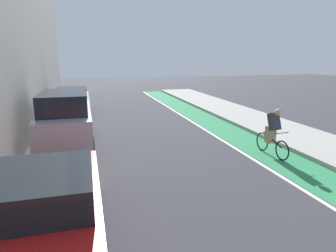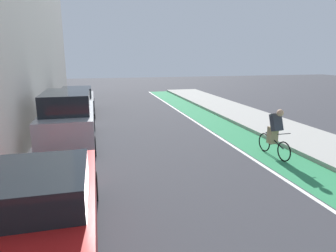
{
  "view_description": "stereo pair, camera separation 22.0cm",
  "coord_description": "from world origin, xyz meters",
  "px_view_note": "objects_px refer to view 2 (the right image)",
  "views": [
    {
      "loc": [
        -2.41,
        6.01,
        3.22
      ],
      "look_at": [
        -0.27,
        13.72,
        1.3
      ],
      "focal_mm": 31.15,
      "sensor_mm": 36.0,
      "label": 1
    },
    {
      "loc": [
        -2.2,
        5.95,
        3.22
      ],
      "look_at": [
        -0.27,
        13.72,
        1.3
      ],
      "focal_mm": 31.15,
      "sensor_mm": 36.0,
      "label": 2
    }
  ],
  "objects_px": {
    "parked_suv_silver": "(68,117)",
    "parked_sedan_gray": "(78,100)",
    "parked_sedan_red": "(37,209)",
    "cyclist_trailing": "(275,132)"
  },
  "relations": [
    {
      "from": "parked_sedan_gray",
      "to": "cyclist_trailing",
      "type": "xyz_separation_m",
      "value": [
        6.65,
        -9.18,
        0.02
      ]
    },
    {
      "from": "parked_suv_silver",
      "to": "cyclist_trailing",
      "type": "bearing_deg",
      "value": -24.95
    },
    {
      "from": "parked_sedan_red",
      "to": "cyclist_trailing",
      "type": "bearing_deg",
      "value": 26.97
    },
    {
      "from": "parked_sedan_red",
      "to": "parked_sedan_gray",
      "type": "bearing_deg",
      "value": 90.0
    },
    {
      "from": "parked_sedan_red",
      "to": "parked_sedan_gray",
      "type": "relative_size",
      "value": 0.97
    },
    {
      "from": "parked_suv_silver",
      "to": "parked_sedan_gray",
      "type": "distance_m",
      "value": 6.09
    },
    {
      "from": "parked_sedan_red",
      "to": "parked_sedan_gray",
      "type": "xyz_separation_m",
      "value": [
        0.0,
        12.56,
        -0.0
      ]
    },
    {
      "from": "parked_suv_silver",
      "to": "parked_sedan_gray",
      "type": "relative_size",
      "value": 1.01
    },
    {
      "from": "cyclist_trailing",
      "to": "parked_sedan_gray",
      "type": "bearing_deg",
      "value": 125.89
    },
    {
      "from": "parked_suv_silver",
      "to": "parked_sedan_red",
      "type": "bearing_deg",
      "value": -90.0
    }
  ]
}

